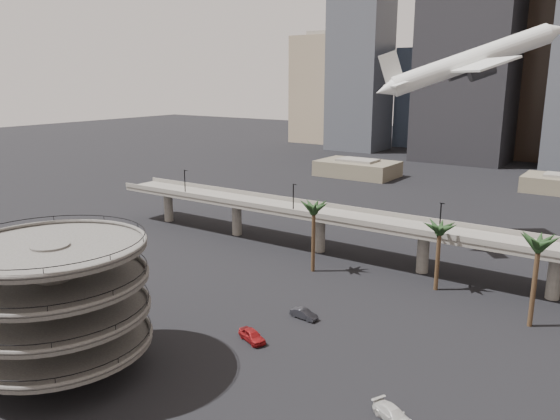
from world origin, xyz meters
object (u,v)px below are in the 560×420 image
Objects in this scene: car_a at (252,335)px; car_b at (304,314)px; overpass at (369,225)px; airborne_jet at (469,62)px; car_c at (393,415)px; parking_ramp at (55,296)px.

car_a reaches higher than car_b.
car_a is (1.56, -39.59, -6.51)m from overpass.
overpass is at bearing -161.66° from airborne_jet.
car_a is at bearing 102.25° from car_c.
car_b is at bearing -83.09° from overpass.
overpass is at bearing 54.94° from car_c.
car_c is (23.08, -5.85, -0.08)m from car_a.
overpass is 4.03× the size of airborne_jet.
car_c is (24.64, -45.43, -6.59)m from overpass.
overpass is 30.36m from car_b.
overpass is 26.80× the size of car_a.
airborne_jet is at bearing 10.93° from car_a.
car_b is at bearing 10.22° from car_a.
car_a reaches higher than car_c.
parking_ramp is at bearing -144.21° from airborne_jet.
car_a is (14.56, 19.41, -9.01)m from parking_ramp.
car_c is (12.74, -62.01, -37.38)m from airborne_jet.
parking_ramp is at bearing 136.28° from car_c.
car_c is at bearing -114.36° from airborne_jet.
overpass is (13.00, 59.00, -2.50)m from parking_ramp.
overpass is 29.48× the size of car_b.
car_c reaches higher than car_b.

